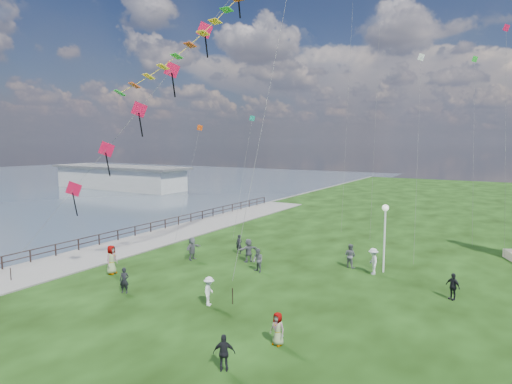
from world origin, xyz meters
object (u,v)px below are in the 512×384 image
Objects in this scene: lamppost at (385,224)px; person_11 at (248,250)px; person_5 at (192,248)px; pier_pavilion at (120,177)px; person_0 at (124,280)px; person_3 at (224,353)px; person_9 at (453,286)px; person_2 at (209,291)px; person_8 at (373,261)px; person_4 at (278,329)px; person_7 at (350,256)px; person_1 at (258,260)px; person_6 at (239,244)px; person_10 at (111,260)px.

person_11 is (-9.09, -2.52, -2.45)m from lamppost.
lamppost is 13.85m from person_5.
pier_pavilion is 20.02× the size of person_0.
pier_pavilion is 61.59m from person_0.
person_9 reaches higher than person_3.
person_8 reaches higher than person_2.
pier_pavilion is 20.79× the size of person_4.
person_0 is at bearing -173.04° from person_5.
person_3 is (-2.05, -15.66, -2.58)m from lamppost.
person_5 is 0.97× the size of person_8.
person_1 is at bearing 53.84° from person_7.
person_4 is 0.96× the size of person_9.
person_7 reaches higher than person_2.
person_4 is (56.75, -41.85, -1.12)m from pier_pavilion.
person_8 reaches higher than person_11.
person_0 is 0.88× the size of person_5.
person_9 is (17.56, 1.06, -0.10)m from person_5.
person_3 is (4.48, -5.01, -0.06)m from person_2.
person_6 is (47.11, -30.04, -1.09)m from pier_pavilion.
person_3 is 15.90m from person_5.
person_6 is 9.70m from person_10.
person_1 reaches higher than person_3.
lamppost is at bearing -26.64° from pier_pavilion.
lamppost is at bearing -73.81° from person_5.
person_11 reaches higher than person_9.
person_0 is at bearing -75.69° from person_8.
person_8 is (11.39, 10.87, 0.13)m from person_0.
lamppost reaches higher than person_9.
lamppost is at bearing 55.05° from person_1.
person_6 is 8.70m from person_7.
pier_pavilion is at bearing 153.36° from lamppost.
person_4 is at bearing -87.75° from person_9.
person_1 is (4.62, 7.38, 0.05)m from person_0.
pier_pavilion is at bearing 34.31° from person_10.
person_6 is at bearing 3.28° from person_2.
person_8 reaches higher than person_0.
person_4 is at bearing -36.41° from pier_pavilion.
person_9 is (4.57, -3.06, -2.56)m from lamppost.
person_2 is 1.05× the size of person_6.
person_0 is at bearing 14.21° from person_11.
person_10 reaches higher than person_4.
person_8 reaches higher than person_6.
lamppost reaches higher than person_7.
person_9 is at bearing -76.70° from person_2.
person_4 is 14.54m from person_5.
person_3 is at bearing -48.00° from person_0.
person_7 reaches higher than person_3.
person_3 is 0.83× the size of person_8.
person_8 is (10.44, 0.15, 0.13)m from person_6.
pier_pavilion is 64.86m from person_8.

